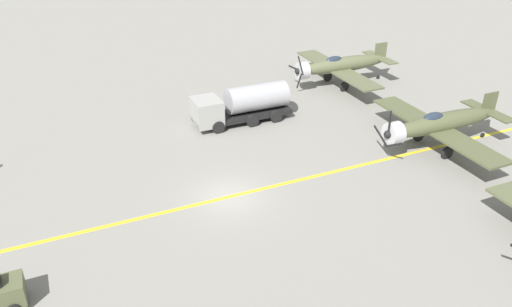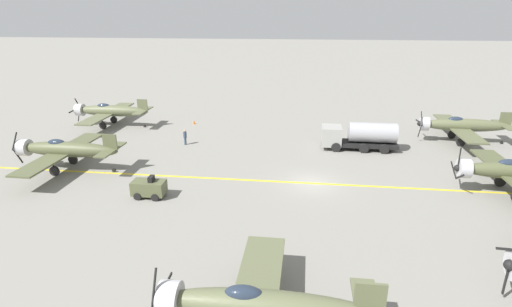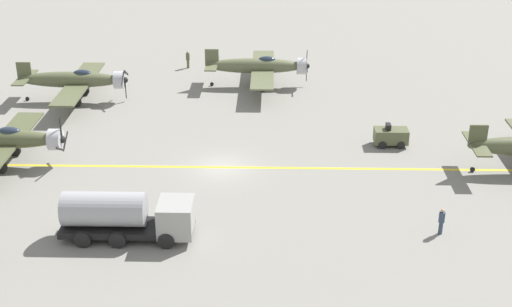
{
  "view_description": "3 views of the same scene",
  "coord_description": "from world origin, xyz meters",
  "px_view_note": "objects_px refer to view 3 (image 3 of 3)",
  "views": [
    {
      "loc": [
        -24.29,
        8.94,
        17.04
      ],
      "look_at": [
        0.99,
        -2.26,
        2.07
      ],
      "focal_mm": 35.0,
      "sensor_mm": 36.0,
      "label": 1
    },
    {
      "loc": [
        -32.04,
        0.83,
        13.93
      ],
      "look_at": [
        -0.61,
        4.84,
        2.74
      ],
      "focal_mm": 28.0,
      "sensor_mm": 36.0,
      "label": 2
    },
    {
      "loc": [
        47.02,
        3.66,
        22.6
      ],
      "look_at": [
        2.56,
        2.59,
        2.31
      ],
      "focal_mm": 50.0,
      "sensor_mm": 36.0,
      "label": 3
    }
  ],
  "objects_px": {
    "airplane_near_left": "(75,80)",
    "airplane_near_center": "(0,139)",
    "ground_crew_walking": "(442,220)",
    "airplane_mid_left": "(259,66)",
    "ground_crew_inspecting": "(188,59)",
    "fuel_tanker": "(127,215)",
    "tow_tractor": "(391,136)"
  },
  "relations": [
    {
      "from": "ground_crew_walking",
      "to": "ground_crew_inspecting",
      "type": "xyz_separation_m",
      "value": [
        -32.86,
        -19.13,
        0.05
      ]
    },
    {
      "from": "airplane_mid_left",
      "to": "tow_tractor",
      "type": "bearing_deg",
      "value": 49.13
    },
    {
      "from": "ground_crew_walking",
      "to": "ground_crew_inspecting",
      "type": "bearing_deg",
      "value": -149.79
    },
    {
      "from": "tow_tractor",
      "to": "ground_crew_inspecting",
      "type": "height_order",
      "value": "ground_crew_inspecting"
    },
    {
      "from": "airplane_near_center",
      "to": "ground_crew_walking",
      "type": "height_order",
      "value": "airplane_near_center"
    },
    {
      "from": "airplane_near_center",
      "to": "fuel_tanker",
      "type": "bearing_deg",
      "value": 37.8
    },
    {
      "from": "airplane_mid_left",
      "to": "ground_crew_inspecting",
      "type": "distance_m",
      "value": 9.41
    },
    {
      "from": "airplane_mid_left",
      "to": "airplane_near_left",
      "type": "relative_size",
      "value": 1.0
    },
    {
      "from": "airplane_near_center",
      "to": "tow_tractor",
      "type": "relative_size",
      "value": 4.62
    },
    {
      "from": "airplane_mid_left",
      "to": "airplane_near_left",
      "type": "height_order",
      "value": "same"
    },
    {
      "from": "airplane_mid_left",
      "to": "ground_crew_walking",
      "type": "relative_size",
      "value": 7.0
    },
    {
      "from": "airplane_near_center",
      "to": "airplane_near_left",
      "type": "bearing_deg",
      "value": 161.41
    },
    {
      "from": "airplane_mid_left",
      "to": "fuel_tanker",
      "type": "bearing_deg",
      "value": -2.86
    },
    {
      "from": "airplane_near_left",
      "to": "ground_crew_inspecting",
      "type": "height_order",
      "value": "airplane_near_left"
    },
    {
      "from": "airplane_near_center",
      "to": "fuel_tanker",
      "type": "relative_size",
      "value": 1.5
    },
    {
      "from": "airplane_near_center",
      "to": "fuel_tanker",
      "type": "distance_m",
      "value": 15.04
    },
    {
      "from": "airplane_near_center",
      "to": "airplane_mid_left",
      "type": "bearing_deg",
      "value": 124.04
    },
    {
      "from": "airplane_near_center",
      "to": "fuel_tanker",
      "type": "height_order",
      "value": "airplane_near_center"
    },
    {
      "from": "ground_crew_inspecting",
      "to": "airplane_mid_left",
      "type": "bearing_deg",
      "value": 53.14
    },
    {
      "from": "airplane_mid_left",
      "to": "airplane_near_center",
      "type": "height_order",
      "value": "airplane_near_center"
    },
    {
      "from": "airplane_mid_left",
      "to": "tow_tractor",
      "type": "distance_m",
      "value": 17.46
    },
    {
      "from": "airplane_mid_left",
      "to": "airplane_near_center",
      "type": "relative_size",
      "value": 1.0
    },
    {
      "from": "tow_tractor",
      "to": "airplane_near_left",
      "type": "bearing_deg",
      "value": -109.01
    },
    {
      "from": "airplane_near_left",
      "to": "fuel_tanker",
      "type": "distance_m",
      "value": 25.32
    },
    {
      "from": "airplane_near_center",
      "to": "ground_crew_inspecting",
      "type": "xyz_separation_m",
      "value": [
        -23.67,
        11.04,
        -1.02
      ]
    },
    {
      "from": "fuel_tanker",
      "to": "tow_tractor",
      "type": "bearing_deg",
      "value": 128.52
    },
    {
      "from": "ground_crew_inspecting",
      "to": "ground_crew_walking",
      "type": "bearing_deg",
      "value": 30.21
    },
    {
      "from": "airplane_near_left",
      "to": "airplane_near_center",
      "type": "distance_m",
      "value": 13.69
    },
    {
      "from": "airplane_mid_left",
      "to": "ground_crew_walking",
      "type": "xyz_separation_m",
      "value": [
        27.25,
        11.65,
        -1.08
      ]
    },
    {
      "from": "fuel_tanker",
      "to": "ground_crew_inspecting",
      "type": "distance_m",
      "value": 33.72
    },
    {
      "from": "ground_crew_walking",
      "to": "airplane_mid_left",
      "type": "bearing_deg",
      "value": -156.85
    },
    {
      "from": "airplane_near_left",
      "to": "airplane_near_center",
      "type": "bearing_deg",
      "value": 2.96
    }
  ]
}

